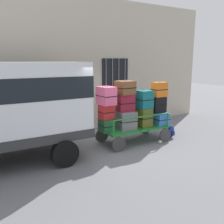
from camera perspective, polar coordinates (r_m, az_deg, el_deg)
ground_plane at (r=8.14m, az=-0.71°, el=-7.43°), size 40.00×40.00×0.00m
building_wall at (r=9.71m, az=-7.48°, el=10.60°), size 12.00×0.38×5.00m
luggage_cart at (r=8.31m, az=4.97°, el=-4.16°), size 2.29×1.11×0.51m
cart_railing at (r=8.19m, az=5.03°, el=-0.92°), size 2.16×0.98×0.47m
suitcase_left_bottom at (r=7.72m, az=-1.30°, el=-3.01°), size 0.42×0.54×0.41m
suitcase_left_middle at (r=7.61m, az=-1.27°, el=0.05°), size 0.45×0.38×0.44m
suitcase_left_top at (r=7.53m, az=-1.31°, el=3.75°), size 0.45×0.60×0.55m
suitcase_midleft_bottom at (r=8.04m, az=2.93°, el=-1.78°), size 0.62×0.76×0.58m
suitcase_midleft_middle at (r=7.92m, az=3.04°, el=2.13°), size 0.56×0.45×0.53m
suitcase_midleft_top at (r=7.87m, az=3.00°, el=5.61°), size 0.58×0.54×0.43m
suitcase_center_bottom at (r=8.37m, az=7.06°, el=-1.15°), size 0.43×0.60×0.63m
suitcase_center_middle at (r=8.27m, az=7.13°, el=2.96°), size 0.46×0.59×0.59m
suitcase_midright_bottom at (r=8.85m, az=10.38°, el=-1.30°), size 0.50×0.82×0.41m
suitcase_midright_middle at (r=8.78m, az=10.36°, el=1.75°), size 0.52×0.46×0.54m
suitcase_midright_top at (r=8.65m, az=10.78°, el=5.09°), size 0.50×0.33×0.50m
backpack at (r=9.02m, az=13.33°, el=-4.38°), size 0.27×0.22×0.44m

